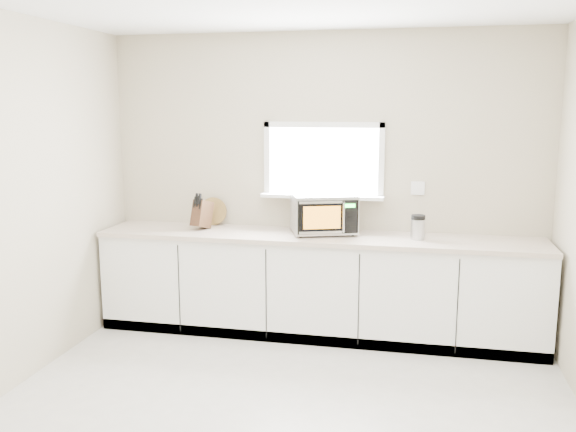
# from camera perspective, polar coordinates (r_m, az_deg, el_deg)

# --- Properties ---
(ground) EXTENTS (4.00, 4.00, 0.00)m
(ground) POSITION_cam_1_polar(r_m,az_deg,el_deg) (4.14, -1.31, -19.24)
(ground) COLOR beige
(ground) RESTS_ON ground
(back_wall) EXTENTS (4.00, 0.17, 2.70)m
(back_wall) POSITION_cam_1_polar(r_m,az_deg,el_deg) (5.61, 3.34, 3.30)
(back_wall) COLOR #B2A78D
(back_wall) RESTS_ON ground
(cabinets) EXTENTS (3.92, 0.60, 0.88)m
(cabinets) POSITION_cam_1_polar(r_m,az_deg,el_deg) (5.51, 2.76, -6.64)
(cabinets) COLOR white
(cabinets) RESTS_ON ground
(countertop) EXTENTS (3.92, 0.64, 0.04)m
(countertop) POSITION_cam_1_polar(r_m,az_deg,el_deg) (5.39, 2.79, -1.98)
(countertop) COLOR beige
(countertop) RESTS_ON cabinets
(microwave) EXTENTS (0.66, 0.58, 0.35)m
(microwave) POSITION_cam_1_polar(r_m,az_deg,el_deg) (5.43, 3.35, 0.31)
(microwave) COLOR black
(microwave) RESTS_ON countertop
(knife_block) EXTENTS (0.18, 0.26, 0.34)m
(knife_block) POSITION_cam_1_polar(r_m,az_deg,el_deg) (5.67, -8.06, 0.24)
(knife_block) COLOR #492E1A
(knife_block) RESTS_ON countertop
(cutting_board) EXTENTS (0.26, 0.06, 0.26)m
(cutting_board) POSITION_cam_1_polar(r_m,az_deg,el_deg) (5.85, -7.02, 0.45)
(cutting_board) COLOR olive
(cutting_board) RESTS_ON countertop
(coffee_grinder) EXTENTS (0.15, 0.15, 0.21)m
(coffee_grinder) POSITION_cam_1_polar(r_m,az_deg,el_deg) (5.30, 12.06, -1.01)
(coffee_grinder) COLOR #B9BCC1
(coffee_grinder) RESTS_ON countertop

